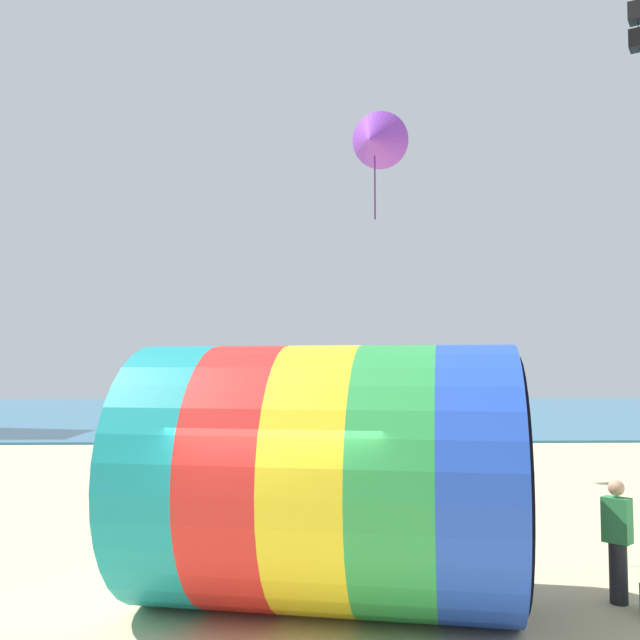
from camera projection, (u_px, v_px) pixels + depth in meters
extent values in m
plane|color=#CCBA8C|center=(271.00, 631.00, 8.66)|extent=(120.00, 120.00, 0.00)
cube|color=teal|center=(291.00, 412.00, 49.49)|extent=(120.00, 40.00, 0.10)
cylinder|color=teal|center=(185.00, 472.00, 9.88)|extent=(1.72, 3.63, 3.50)
cylinder|color=red|center=(254.00, 474.00, 9.70)|extent=(1.72, 3.63, 3.50)
cylinder|color=yellow|center=(325.00, 476.00, 9.52)|extent=(1.72, 3.63, 3.50)
cylinder|color=green|center=(400.00, 478.00, 9.34)|extent=(1.72, 3.63, 3.50)
cylinder|color=blue|center=(477.00, 480.00, 9.16)|extent=(1.72, 3.63, 3.50)
cylinder|color=black|center=(518.00, 482.00, 9.07)|extent=(0.75, 3.15, 3.22)
cylinder|color=black|center=(618.00, 573.00, 9.68)|extent=(0.24, 0.24, 0.81)
cube|color=#338C4C|center=(617.00, 520.00, 9.73)|extent=(0.41, 0.41, 0.61)
sphere|color=tan|center=(616.00, 488.00, 9.75)|extent=(0.22, 0.22, 0.22)
cube|color=black|center=(638.00, 12.00, 20.47)|extent=(0.70, 0.70, 0.54)
cube|color=black|center=(639.00, 40.00, 20.42)|extent=(0.70, 0.70, 0.54)
cylinder|color=black|center=(638.00, 26.00, 20.45)|extent=(0.02, 0.02, 1.44)
cone|color=purple|center=(375.00, 140.00, 12.92)|extent=(1.44, 1.60, 1.33)
cylinder|color=#4C1E6B|center=(375.00, 188.00, 12.86)|extent=(0.03, 0.03, 1.17)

